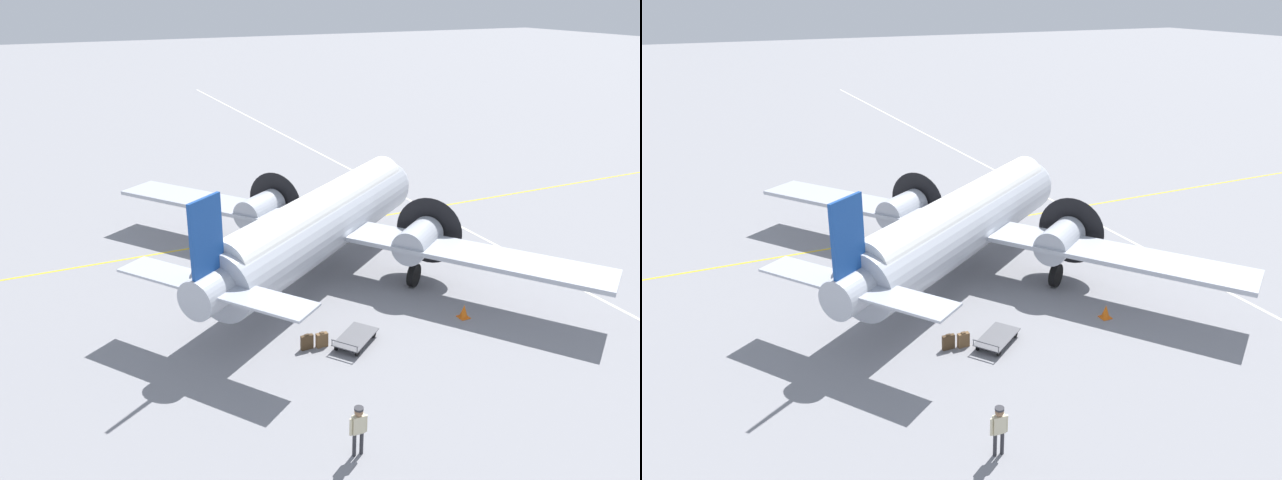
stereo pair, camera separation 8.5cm
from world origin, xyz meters
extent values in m
plane|color=gray|center=(0.00, 0.00, 0.00)|extent=(300.00, 300.00, 0.00)
cube|color=gold|center=(0.00, -5.90, 0.00)|extent=(120.00, 0.16, 0.01)
cube|color=silver|center=(-10.12, 0.00, 0.00)|extent=(0.16, 120.00, 0.01)
cylinder|color=#ADB2BC|center=(0.00, 0.00, 2.49)|extent=(13.82, 10.88, 2.78)
cylinder|color=white|center=(0.00, 0.00, 3.26)|extent=(12.75, 9.78, 1.95)
sphere|color=#ADB2BC|center=(-6.11, -4.30, 2.49)|extent=(2.64, 2.64, 2.64)
cylinder|color=#ADB2BC|center=(6.11, 4.30, 2.63)|extent=(3.27, 2.93, 1.53)
cube|color=#194799|center=(6.56, 4.62, 4.58)|extent=(1.42, 1.06, 3.20)
cube|color=#ADB2BC|center=(6.41, 4.51, 2.77)|extent=(5.87, 7.48, 0.10)
cube|color=#ADB2BC|center=(-0.89, -0.63, 2.14)|extent=(16.56, 22.13, 0.20)
cylinder|color=#ADB2BC|center=(1.38, -4.31, 2.16)|extent=(2.97, 2.72, 1.53)
cylinder|color=black|center=(0.23, -5.11, 2.16)|extent=(1.88, 2.65, 3.21)
sphere|color=black|center=(0.13, -5.19, 2.16)|extent=(0.54, 0.54, 0.54)
cylinder|color=#ADB2BC|center=(-3.59, 2.75, 2.16)|extent=(2.97, 2.72, 1.53)
cylinder|color=black|center=(-4.74, 1.95, 2.16)|extent=(1.88, 2.65, 3.21)
sphere|color=black|center=(-4.84, 1.87, 2.16)|extent=(0.54, 0.54, 0.54)
cylinder|color=#4C4C51|center=(1.59, -4.16, 1.05)|extent=(0.18, 0.18, 1.00)
cylinder|color=black|center=(1.59, -4.16, 0.55)|extent=(1.07, 0.88, 1.10)
cylinder|color=#4C4C51|center=(-3.38, 2.90, 1.05)|extent=(0.18, 0.18, 1.00)
cylinder|color=black|center=(-3.38, 2.90, 0.55)|extent=(1.07, 0.88, 1.10)
cylinder|color=#4C4C51|center=(-4.77, -3.36, 0.79)|extent=(0.14, 0.14, 0.89)
cylinder|color=black|center=(-4.77, -3.36, 0.35)|extent=(0.68, 0.55, 0.70)
cylinder|color=#2D2D33|center=(4.43, 11.63, 0.40)|extent=(0.12, 0.12, 0.79)
cylinder|color=#2D2D33|center=(4.20, 11.65, 0.40)|extent=(0.12, 0.12, 0.79)
cube|color=beige|center=(4.31, 11.64, 1.09)|extent=(0.39, 0.21, 0.60)
sphere|color=#8C6647|center=(4.31, 11.64, 1.52)|extent=(0.26, 0.26, 0.26)
cylinder|color=beige|center=(4.55, 11.62, 1.06)|extent=(0.09, 0.09, 0.57)
cylinder|color=beige|center=(4.07, 11.65, 1.06)|extent=(0.09, 0.09, 0.57)
cube|color=navy|center=(4.30, 11.54, 1.16)|extent=(0.05, 0.01, 0.38)
cylinder|color=#2D2D33|center=(4.31, 11.64, 1.63)|extent=(0.30, 0.30, 0.07)
cube|color=#47331E|center=(3.28, 5.73, 0.30)|extent=(0.49, 0.15, 0.59)
cube|color=#312315|center=(3.28, 5.73, 0.62)|extent=(0.17, 0.11, 0.02)
cube|color=brown|center=(2.69, 5.81, 0.29)|extent=(0.46, 0.19, 0.57)
cube|color=#4A3520|center=(2.69, 5.81, 0.60)|extent=(0.16, 0.14, 0.02)
cube|color=#56565B|center=(1.42, 6.19, 0.30)|extent=(2.28, 2.08, 0.04)
cube|color=#56565B|center=(2.21, 6.76, 0.54)|extent=(0.68, 0.91, 0.04)
cylinder|color=#56565B|center=(2.52, 6.34, 0.43)|extent=(0.04, 0.04, 0.22)
cylinder|color=#56565B|center=(1.90, 7.18, 0.43)|extent=(0.04, 0.04, 0.22)
cylinder|color=black|center=(1.06, 5.38, 0.14)|extent=(0.26, 0.21, 0.28)
cylinder|color=black|center=(0.54, 6.09, 0.14)|extent=(0.26, 0.21, 0.28)
cylinder|color=black|center=(2.30, 6.28, 0.14)|extent=(0.26, 0.21, 0.28)
cylinder|color=black|center=(1.78, 6.99, 0.14)|extent=(0.26, 0.21, 0.28)
cube|color=orange|center=(-3.62, 6.31, 0.01)|extent=(0.44, 0.44, 0.03)
cone|color=orange|center=(-3.62, 6.31, 0.29)|extent=(0.37, 0.37, 0.59)
camera|label=1|loc=(11.60, 24.38, 12.76)|focal=35.00mm
camera|label=2|loc=(11.52, 24.41, 12.76)|focal=35.00mm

